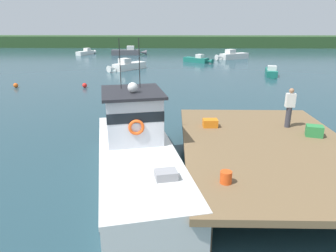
% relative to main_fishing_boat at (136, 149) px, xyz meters
% --- Properties ---
extents(ground_plane, '(200.00, 200.00, 0.00)m').
position_rel_main_fishing_boat_xyz_m(ground_plane, '(-0.07, 0.11, -1.01)').
color(ground_plane, '#23424C').
extents(dock, '(6.00, 9.00, 1.20)m').
position_rel_main_fishing_boat_xyz_m(dock, '(4.73, 0.11, 0.07)').
color(dock, '#4C3D2D').
rests_on(dock, ground).
extents(main_fishing_boat, '(4.28, 9.96, 4.80)m').
position_rel_main_fishing_boat_xyz_m(main_fishing_boat, '(0.00, 0.00, 0.00)').
color(main_fishing_boat, silver).
rests_on(main_fishing_boat, ground).
extents(crate_single_far, '(0.70, 0.59, 0.42)m').
position_rel_main_fishing_boat_xyz_m(crate_single_far, '(6.70, 0.96, 0.40)').
color(crate_single_far, '#2D8442').
rests_on(crate_single_far, dock).
extents(crate_stack_near_edge, '(0.62, 0.46, 0.32)m').
position_rel_main_fishing_boat_xyz_m(crate_stack_near_edge, '(2.87, 1.99, 0.35)').
color(crate_stack_near_edge, orange).
rests_on(crate_stack_near_edge, dock).
extents(bait_bucket, '(0.32, 0.32, 0.34)m').
position_rel_main_fishing_boat_xyz_m(bait_bucket, '(2.77, -2.73, 0.36)').
color(bait_bucket, '#E04C19').
rests_on(bait_bucket, dock).
extents(deckhand_by_the_boat, '(0.36, 0.22, 1.63)m').
position_rel_main_fishing_boat_xyz_m(deckhand_by_the_boat, '(6.06, 2.02, 1.05)').
color(deckhand_by_the_boat, '#383842').
rests_on(deckhand_by_the_boat, dock).
extents(moored_boat_far_right, '(6.00, 1.81, 1.51)m').
position_rel_main_fishing_boat_xyz_m(moored_boat_far_right, '(-6.55, 43.48, -0.49)').
color(moored_boat_far_right, '#4C4C51').
rests_on(moored_boat_far_right, ground).
extents(moored_boat_outer_mooring, '(1.77, 4.25, 1.06)m').
position_rel_main_fishing_boat_xyz_m(moored_boat_outer_mooring, '(11.53, 22.37, -0.64)').
color(moored_boat_outer_mooring, '#196B5B').
rests_on(moored_boat_outer_mooring, ground).
extents(moored_boat_far_left, '(4.15, 4.86, 1.36)m').
position_rel_main_fishing_boat_xyz_m(moored_boat_far_left, '(-4.19, 26.19, -0.54)').
color(moored_boat_far_left, white).
rests_on(moored_boat_far_left, ground).
extents(moored_boat_near_channel, '(4.10, 3.47, 1.14)m').
position_rel_main_fishing_boat_xyz_m(moored_boat_near_channel, '(4.61, 33.33, -0.61)').
color(moored_boat_near_channel, '#196B5B').
rests_on(moored_boat_near_channel, ground).
extents(moored_boat_mid_harbor, '(5.49, 4.01, 1.46)m').
position_rel_main_fishing_boat_xyz_m(moored_boat_mid_harbor, '(10.11, 37.65, -0.50)').
color(moored_boat_mid_harbor, silver).
rests_on(moored_boat_mid_harbor, ground).
extents(moored_boat_off_the_point, '(2.63, 4.30, 1.10)m').
position_rel_main_fishing_boat_xyz_m(moored_boat_off_the_point, '(-13.90, 43.82, -0.63)').
color(moored_boat_off_the_point, white).
rests_on(moored_boat_off_the_point, ground).
extents(mooring_buoy_inshore, '(0.40, 0.40, 0.40)m').
position_rel_main_fishing_boat_xyz_m(mooring_buoy_inshore, '(-12.22, 15.60, -0.81)').
color(mooring_buoy_inshore, '#EA5B19').
rests_on(mooring_buoy_inshore, ground).
extents(mooring_buoy_outer, '(0.40, 0.40, 0.40)m').
position_rel_main_fishing_boat_xyz_m(mooring_buoy_outer, '(-6.32, 15.72, -0.81)').
color(mooring_buoy_outer, red).
rests_on(mooring_buoy_outer, ground).
extents(far_shoreline, '(120.00, 8.00, 2.40)m').
position_rel_main_fishing_boat_xyz_m(far_shoreline, '(-0.07, 62.11, 0.19)').
color(far_shoreline, '#284723').
rests_on(far_shoreline, ground).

